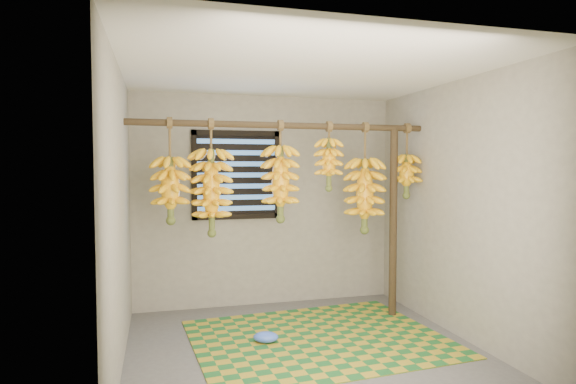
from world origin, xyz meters
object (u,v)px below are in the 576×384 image
object	(u,v)px
plastic_bag	(266,337)
banana_bunch_c	(280,184)
banana_bunch_a	(170,190)
banana_bunch_e	(365,195)
support_post	(393,223)
banana_bunch_d	(329,164)
banana_bunch_f	(406,176)
woven_mat	(318,338)
banana_bunch_b	(212,192)

from	to	relation	value
plastic_bag	banana_bunch_c	size ratio (longest dim) A/B	0.23
banana_bunch_a	banana_bunch_e	size ratio (longest dim) A/B	0.86
banana_bunch_a	banana_bunch_e	bearing A→B (deg)	0.00
banana_bunch_c	banana_bunch_e	size ratio (longest dim) A/B	0.88
support_post	banana_bunch_c	size ratio (longest dim) A/B	2.01
banana_bunch_d	banana_bunch_f	size ratio (longest dim) A/B	0.89
banana_bunch_d	banana_bunch_e	size ratio (longest dim) A/B	0.61
woven_mat	plastic_bag	bearing A→B (deg)	177.91
banana_bunch_a	banana_bunch_f	bearing A→B (deg)	0.00
woven_mat	banana_bunch_d	xyz separation A→B (m)	(0.27, 0.46, 1.61)
banana_bunch_b	banana_bunch_e	world-z (taller)	same
woven_mat	banana_bunch_a	distance (m)	1.95
woven_mat	banana_bunch_f	world-z (taller)	banana_bunch_f
banana_bunch_a	banana_bunch_c	size ratio (longest dim) A/B	0.99
plastic_bag	banana_bunch_e	world-z (taller)	banana_bunch_e
banana_bunch_c	banana_bunch_d	world-z (taller)	same
banana_bunch_c	banana_bunch_a	bearing A→B (deg)	-180.00
banana_bunch_d	banana_bunch_a	bearing A→B (deg)	180.00
banana_bunch_b	support_post	bearing A→B (deg)	0.00
banana_bunch_a	banana_bunch_d	distance (m)	1.59
support_post	banana_bunch_d	bearing A→B (deg)	180.00
banana_bunch_a	banana_bunch_d	size ratio (longest dim) A/B	1.41
plastic_bag	woven_mat	bearing A→B (deg)	-2.09
banana_bunch_b	banana_bunch_d	distance (m)	1.22
banana_bunch_c	banana_bunch_e	world-z (taller)	same
banana_bunch_a	banana_bunch_b	world-z (taller)	same
support_post	banana_bunch_b	bearing A→B (deg)	-180.00
banana_bunch_b	banana_bunch_a	bearing A→B (deg)	180.00
banana_bunch_b	banana_bunch_e	xyz separation A→B (m)	(1.58, 0.00, -0.05)
woven_mat	plastic_bag	xyz separation A→B (m)	(-0.49, 0.02, 0.05)
support_post	plastic_bag	distance (m)	1.82
banana_bunch_c	woven_mat	bearing A→B (deg)	-62.36
banana_bunch_a	banana_bunch_f	xyz separation A→B (m)	(2.45, 0.00, 0.12)
banana_bunch_a	banana_bunch_b	bearing A→B (deg)	-0.00
banana_bunch_f	banana_bunch_d	bearing A→B (deg)	180.00
plastic_bag	banana_bunch_b	bearing A→B (deg)	133.95
banana_bunch_a	woven_mat	bearing A→B (deg)	-19.55
banana_bunch_a	plastic_bag	bearing A→B (deg)	-28.78
banana_bunch_d	plastic_bag	bearing A→B (deg)	-149.66
support_post	banana_bunch_a	size ratio (longest dim) A/B	2.04
support_post	banana_bunch_c	distance (m)	1.31
plastic_bag	banana_bunch_f	world-z (taller)	banana_bunch_f
support_post	banana_bunch_e	size ratio (longest dim) A/B	1.76
banana_bunch_d	banana_bunch_f	world-z (taller)	same
plastic_bag	banana_bunch_c	bearing A→B (deg)	60.55
support_post	woven_mat	xyz separation A→B (m)	(-0.99, -0.46, -0.99)
plastic_bag	banana_bunch_e	xyz separation A→B (m)	(1.16, 0.44, 1.24)
plastic_bag	banana_bunch_f	size ratio (longest dim) A/B	0.29
banana_bunch_b	banana_bunch_c	bearing A→B (deg)	0.00
support_post	banana_bunch_c	xyz separation A→B (m)	(-1.24, 0.00, 0.43)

